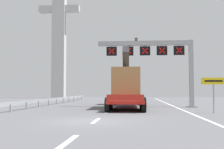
# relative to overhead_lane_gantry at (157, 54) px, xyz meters

# --- Properties ---
(ground) EXTENTS (112.00, 112.00, 0.00)m
(ground) POSITION_rel_overhead_lane_gantry_xyz_m (-4.51, -13.05, -5.19)
(ground) COLOR #5B5B60
(lane_markings) EXTENTS (0.20, 45.94, 0.01)m
(lane_markings) POSITION_rel_overhead_lane_gantry_xyz_m (-4.25, 2.62, -5.19)
(lane_markings) COLOR silver
(lane_markings) RESTS_ON ground
(edge_line_right) EXTENTS (0.20, 63.00, 0.01)m
(edge_line_right) POSITION_rel_overhead_lane_gantry_xyz_m (1.69, -1.05, -5.19)
(edge_line_right) COLOR silver
(edge_line_right) RESTS_ON ground
(overhead_lane_gantry) EXTENTS (9.54, 0.90, 6.82)m
(overhead_lane_gantry) POSITION_rel_overhead_lane_gantry_xyz_m (0.00, 0.00, 0.00)
(overhead_lane_gantry) COLOR #9EA0A5
(overhead_lane_gantry) RESTS_ON ground
(heavy_haul_truck_red) EXTENTS (3.29, 14.11, 5.30)m
(heavy_haul_truck_red) POSITION_rel_overhead_lane_gantry_xyz_m (-3.07, 0.41, -3.20)
(heavy_haul_truck_red) COLOR red
(heavy_haul_truck_red) RESTS_ON ground
(exit_sign_yellow) EXTENTS (1.72, 0.15, 2.51)m
(exit_sign_yellow) POSITION_rel_overhead_lane_gantry_xyz_m (3.34, -7.35, -3.26)
(exit_sign_yellow) COLOR #9EA0A5
(exit_sign_yellow) RESTS_ON ground
(guardrail_left) EXTENTS (0.13, 36.74, 0.76)m
(guardrail_left) POSITION_rel_overhead_lane_gantry_xyz_m (-11.50, 3.32, -4.63)
(guardrail_left) COLOR #999EA3
(guardrail_left) RESTS_ON ground
(bridge_pylon_distant) EXTENTS (9.00, 2.00, 31.76)m
(bridge_pylon_distant) POSITION_rel_overhead_lane_gantry_xyz_m (-19.01, 32.62, 11.07)
(bridge_pylon_distant) COLOR #B7B7B2
(bridge_pylon_distant) RESTS_ON ground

